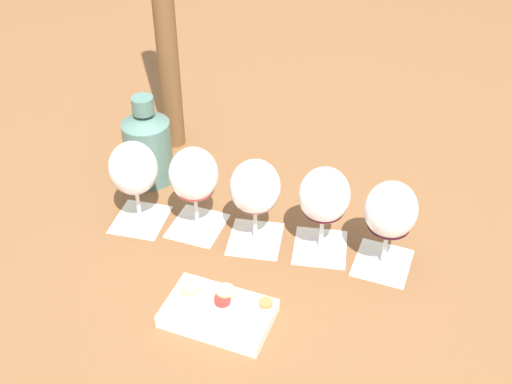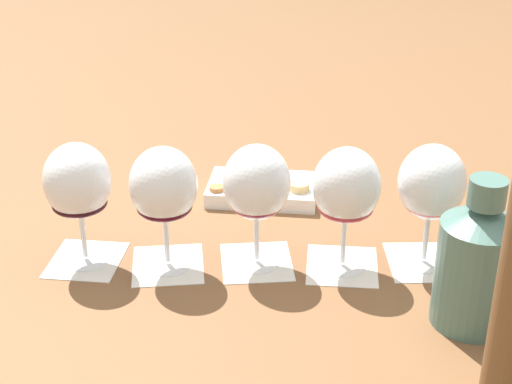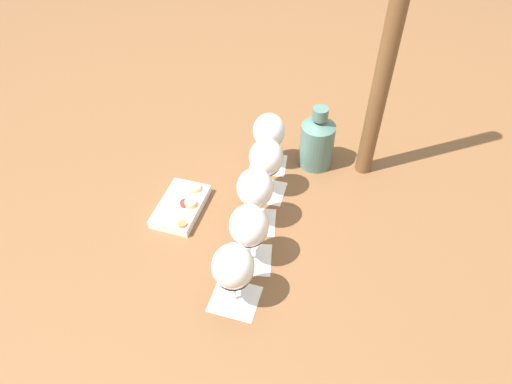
{
  "view_description": "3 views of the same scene",
  "coord_description": "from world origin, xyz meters",
  "views": [
    {
      "loc": [
        -0.32,
        -0.85,
        0.81
      ],
      "look_at": [
        0.0,
        0.0,
        0.11
      ],
      "focal_mm": 45.0,
      "sensor_mm": 36.0,
      "label": 1
    },
    {
      "loc": [
        0.54,
        0.76,
        0.58
      ],
      "look_at": [
        0.0,
        0.0,
        0.11
      ],
      "focal_mm": 55.0,
      "sensor_mm": 36.0,
      "label": 2
    },
    {
      "loc": [
        0.72,
        -0.34,
        0.9
      ],
      "look_at": [
        0.0,
        0.0,
        0.11
      ],
      "focal_mm": 32.0,
      "sensor_mm": 36.0,
      "label": 3
    }
  ],
  "objects": [
    {
      "name": "snack_dish",
      "position": [
        -0.13,
        -0.16,
        0.01
      ],
      "size": [
        0.2,
        0.2,
        0.04
      ],
      "color": "white",
      "rests_on": "ground_plane"
    },
    {
      "name": "ceramic_vase",
      "position": [
        -0.14,
        0.26,
        0.08
      ],
      "size": [
        0.1,
        0.1,
        0.19
      ],
      "color": "#4C7066",
      "rests_on": "ground_plane"
    },
    {
      "name": "wine_glass_1",
      "position": [
        -0.09,
        0.08,
        0.12
      ],
      "size": [
        0.09,
        0.09,
        0.17
      ],
      "color": "white",
      "rests_on": "tasting_card_1"
    },
    {
      "name": "wine_glass_2",
      "position": [
        -0.0,
        0.0,
        0.12
      ],
      "size": [
        0.09,
        0.09,
        0.17
      ],
      "color": "white",
      "rests_on": "tasting_card_2"
    },
    {
      "name": "tasting_card_1",
      "position": [
        -0.09,
        0.08,
        0.0
      ],
      "size": [
        0.14,
        0.14,
        0.0
      ],
      "color": "silver",
      "rests_on": "ground_plane"
    },
    {
      "name": "tasting_card_0",
      "position": [
        -0.19,
        0.13,
        0.0
      ],
      "size": [
        0.14,
        0.14,
        0.0
      ],
      "color": "silver",
      "rests_on": "ground_plane"
    },
    {
      "name": "wine_glass_4",
      "position": [
        0.19,
        -0.14,
        0.12
      ],
      "size": [
        0.09,
        0.09,
        0.17
      ],
      "color": "white",
      "rests_on": "tasting_card_4"
    },
    {
      "name": "ground_plane",
      "position": [
        0.0,
        0.0,
        0.0
      ],
      "size": [
        8.0,
        8.0,
        0.0
      ],
      "primitive_type": "plane",
      "color": "brown"
    },
    {
      "name": "wine_glass_0",
      "position": [
        -0.19,
        0.13,
        0.12
      ],
      "size": [
        0.09,
        0.09,
        0.17
      ],
      "color": "white",
      "rests_on": "tasting_card_0"
    },
    {
      "name": "tasting_card_4",
      "position": [
        0.19,
        -0.14,
        0.0
      ],
      "size": [
        0.14,
        0.14,
        0.0
      ],
      "color": "silver",
      "rests_on": "ground_plane"
    },
    {
      "name": "wine_glass_3",
      "position": [
        0.1,
        -0.07,
        0.12
      ],
      "size": [
        0.09,
        0.09,
        0.17
      ],
      "color": "white",
      "rests_on": "tasting_card_3"
    },
    {
      "name": "tasting_card_2",
      "position": [
        -0.0,
        0.0,
        0.0
      ],
      "size": [
        0.14,
        0.14,
        0.0
      ],
      "color": "silver",
      "rests_on": "ground_plane"
    },
    {
      "name": "tasting_card_3",
      "position": [
        0.1,
        -0.07,
        0.0
      ],
      "size": [
        0.14,
        0.14,
        0.0
      ],
      "color": "silver",
      "rests_on": "ground_plane"
    }
  ]
}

